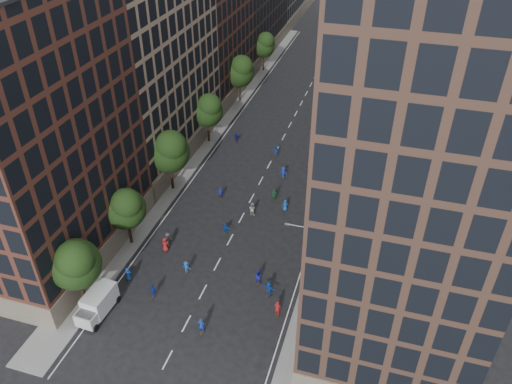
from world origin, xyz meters
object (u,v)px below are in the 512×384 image
at_px(streetlamp_near, 306,257).
at_px(skater_2, 258,277).
at_px(streetlamp_far, 350,117).
at_px(skater_1, 201,326).
at_px(skater_0, 128,274).
at_px(cargo_van, 97,304).

distance_m(streetlamp_near, skater_2, 6.65).
distance_m(streetlamp_far, skater_1, 42.14).
xyz_separation_m(streetlamp_far, skater_1, (-8.44, -41.07, -4.20)).
distance_m(skater_0, skater_1, 11.33).
height_order(cargo_van, skater_0, cargo_van).
relative_size(streetlamp_far, cargo_van, 1.81).
xyz_separation_m(cargo_van, skater_2, (14.45, 8.85, -0.51)).
height_order(streetlamp_far, skater_1, streetlamp_far).
relative_size(streetlamp_near, skater_1, 4.69).
bearing_deg(streetlamp_far, skater_1, -101.62).
bearing_deg(skater_0, cargo_van, 62.98).
height_order(streetlamp_near, skater_0, streetlamp_near).
bearing_deg(streetlamp_far, skater_0, -117.25).
xyz_separation_m(cargo_van, skater_1, (11.06, 0.70, -0.41)).
bearing_deg(skater_2, skater_0, 11.73).
height_order(streetlamp_far, skater_0, streetlamp_far).
height_order(streetlamp_near, skater_1, streetlamp_near).
bearing_deg(streetlamp_far, streetlamp_near, -90.00).
distance_m(streetlamp_near, skater_0, 19.70).
height_order(streetlamp_near, streetlamp_far, same).
xyz_separation_m(streetlamp_near, skater_1, (-8.44, -8.07, -4.20)).
bearing_deg(skater_1, streetlamp_far, -106.05).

